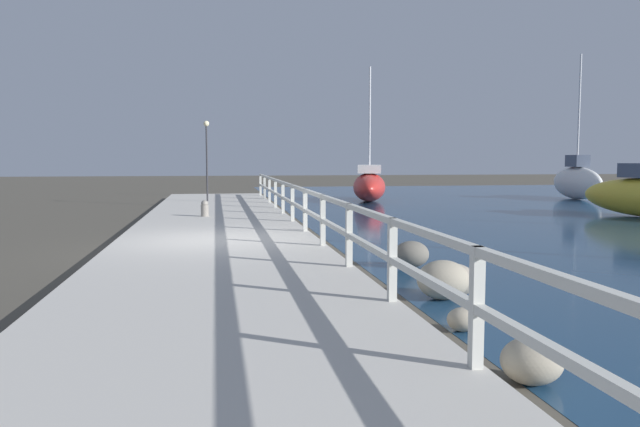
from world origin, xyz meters
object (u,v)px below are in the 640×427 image
object	(u,v)px
dock_lamp	(207,146)
sailboat_white	(577,181)
sailboat_red	(369,185)
mooring_bollard	(205,208)

from	to	relation	value
dock_lamp	sailboat_white	world-z (taller)	sailboat_white
sailboat_white	sailboat_red	distance (m)	10.30
mooring_bollard	sailboat_red	size ratio (longest dim) A/B	0.08
sailboat_white	sailboat_red	world-z (taller)	sailboat_white
mooring_bollard	sailboat_red	xyz separation A→B (m)	(7.40, 9.12, 0.26)
dock_lamp	sailboat_red	distance (m)	7.93
mooring_bollard	dock_lamp	world-z (taller)	dock_lamp
sailboat_white	sailboat_red	xyz separation A→B (m)	(-10.29, 0.36, -0.15)
mooring_bollard	sailboat_red	bearing A→B (deg)	50.96
mooring_bollard	sailboat_red	world-z (taller)	sailboat_red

